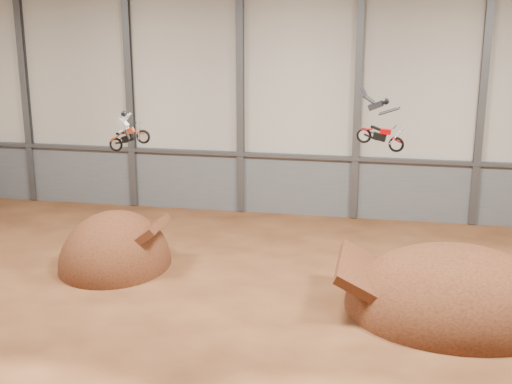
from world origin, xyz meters
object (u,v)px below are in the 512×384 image
(takeoff_ramp, at_px, (116,265))
(landing_ramp, at_px, (454,310))
(fmx_rider_b, at_px, (379,120))
(fmx_rider_a, at_px, (131,127))

(takeoff_ramp, relative_size, landing_ramp, 0.67)
(landing_ramp, distance_m, fmx_rider_b, 8.67)
(landing_ramp, height_order, fmx_rider_a, fmx_rider_a)
(landing_ramp, xyz_separation_m, fmx_rider_b, (-3.42, -0.51, 7.96))
(takeoff_ramp, bearing_deg, fmx_rider_a, -48.54)
(landing_ramp, distance_m, fmx_rider_a, 15.49)
(landing_ramp, relative_size, fmx_rider_b, 3.60)
(landing_ramp, bearing_deg, fmx_rider_b, -171.59)
(takeoff_ramp, height_order, fmx_rider_a, fmx_rider_a)
(fmx_rider_a, bearing_deg, fmx_rider_b, -2.04)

